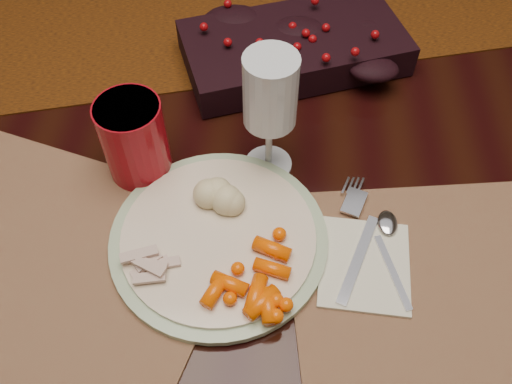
{
  "coord_description": "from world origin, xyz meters",
  "views": [
    {
      "loc": [
        0.03,
        -0.66,
        1.37
      ],
      "look_at": [
        0.01,
        -0.24,
        0.8
      ],
      "focal_mm": 38.0,
      "sensor_mm": 36.0,
      "label": 1
    }
  ],
  "objects_px": {
    "centerpiece": "(294,43)",
    "baby_carrots": "(235,275)",
    "wine_glass": "(270,118)",
    "red_cup": "(134,139)",
    "napkin": "(364,264)",
    "mashed_potatoes": "(216,198)",
    "placemat_main": "(450,281)",
    "dining_table": "(255,216)",
    "turkey_shreds": "(145,267)",
    "dinner_plate": "(219,238)"
  },
  "relations": [
    {
      "from": "centerpiece",
      "to": "baby_carrots",
      "type": "bearing_deg",
      "value": -98.94
    },
    {
      "from": "wine_glass",
      "to": "red_cup",
      "type": "bearing_deg",
      "value": -174.47
    },
    {
      "from": "napkin",
      "to": "red_cup",
      "type": "bearing_deg",
      "value": 159.53
    },
    {
      "from": "baby_carrots",
      "to": "mashed_potatoes",
      "type": "height_order",
      "value": "mashed_potatoes"
    },
    {
      "from": "placemat_main",
      "to": "napkin",
      "type": "height_order",
      "value": "napkin"
    },
    {
      "from": "dining_table",
      "to": "turkey_shreds",
      "type": "relative_size",
      "value": 24.52
    },
    {
      "from": "centerpiece",
      "to": "dinner_plate",
      "type": "distance_m",
      "value": 0.38
    },
    {
      "from": "dining_table",
      "to": "centerpiece",
      "type": "distance_m",
      "value": 0.43
    },
    {
      "from": "centerpiece",
      "to": "baby_carrots",
      "type": "distance_m",
      "value": 0.43
    },
    {
      "from": "placemat_main",
      "to": "wine_glass",
      "type": "height_order",
      "value": "wine_glass"
    },
    {
      "from": "napkin",
      "to": "centerpiece",
      "type": "bearing_deg",
      "value": 108.03
    },
    {
      "from": "placemat_main",
      "to": "centerpiece",
      "type": "bearing_deg",
      "value": 109.59
    },
    {
      "from": "centerpiece",
      "to": "dinner_plate",
      "type": "height_order",
      "value": "centerpiece"
    },
    {
      "from": "dinner_plate",
      "to": "baby_carrots",
      "type": "height_order",
      "value": "baby_carrots"
    },
    {
      "from": "dinner_plate",
      "to": "wine_glass",
      "type": "relative_size",
      "value": 1.45
    },
    {
      "from": "placemat_main",
      "to": "red_cup",
      "type": "relative_size",
      "value": 3.27
    },
    {
      "from": "dining_table",
      "to": "baby_carrots",
      "type": "distance_m",
      "value": 0.54
    },
    {
      "from": "centerpiece",
      "to": "dinner_plate",
      "type": "bearing_deg",
      "value": -104.41
    },
    {
      "from": "mashed_potatoes",
      "to": "turkey_shreds",
      "type": "bearing_deg",
      "value": -128.49
    },
    {
      "from": "dinner_plate",
      "to": "baby_carrots",
      "type": "relative_size",
      "value": 2.39
    },
    {
      "from": "red_cup",
      "to": "dining_table",
      "type": "bearing_deg",
      "value": 48.13
    },
    {
      "from": "centerpiece",
      "to": "mashed_potatoes",
      "type": "xyz_separation_m",
      "value": [
        -0.1,
        -0.32,
        -0.0
      ]
    },
    {
      "from": "mashed_potatoes",
      "to": "red_cup",
      "type": "relative_size",
      "value": 0.59
    },
    {
      "from": "dining_table",
      "to": "baby_carrots",
      "type": "bearing_deg",
      "value": -90.95
    },
    {
      "from": "baby_carrots",
      "to": "wine_glass",
      "type": "distance_m",
      "value": 0.21
    },
    {
      "from": "dinner_plate",
      "to": "napkin",
      "type": "distance_m",
      "value": 0.19
    },
    {
      "from": "baby_carrots",
      "to": "placemat_main",
      "type": "bearing_deg",
      "value": 4.23
    },
    {
      "from": "dining_table",
      "to": "placemat_main",
      "type": "xyz_separation_m",
      "value": [
        0.26,
        -0.33,
        0.38
      ]
    },
    {
      "from": "centerpiece",
      "to": "napkin",
      "type": "height_order",
      "value": "centerpiece"
    },
    {
      "from": "mashed_potatoes",
      "to": "red_cup",
      "type": "bearing_deg",
      "value": 148.08
    },
    {
      "from": "dinner_plate",
      "to": "napkin",
      "type": "xyz_separation_m",
      "value": [
        0.19,
        -0.03,
        -0.01
      ]
    },
    {
      "from": "turkey_shreds",
      "to": "napkin",
      "type": "distance_m",
      "value": 0.28
    },
    {
      "from": "napkin",
      "to": "wine_glass",
      "type": "relative_size",
      "value": 0.67
    },
    {
      "from": "mashed_potatoes",
      "to": "red_cup",
      "type": "distance_m",
      "value": 0.14
    },
    {
      "from": "wine_glass",
      "to": "dinner_plate",
      "type": "bearing_deg",
      "value": -113.9
    },
    {
      "from": "placemat_main",
      "to": "napkin",
      "type": "xyz_separation_m",
      "value": [
        -0.11,
        0.02,
        0.0
      ]
    },
    {
      "from": "centerpiece",
      "to": "wine_glass",
      "type": "xyz_separation_m",
      "value": [
        -0.03,
        -0.23,
        0.06
      ]
    },
    {
      "from": "baby_carrots",
      "to": "centerpiece",
      "type": "bearing_deg",
      "value": 81.06
    },
    {
      "from": "dining_table",
      "to": "wine_glass",
      "type": "relative_size",
      "value": 9.08
    },
    {
      "from": "dinner_plate",
      "to": "turkey_shreds",
      "type": "xyz_separation_m",
      "value": [
        -0.09,
        -0.06,
        0.02
      ]
    },
    {
      "from": "centerpiece",
      "to": "napkin",
      "type": "bearing_deg",
      "value": -76.41
    },
    {
      "from": "placemat_main",
      "to": "mashed_potatoes",
      "type": "height_order",
      "value": "mashed_potatoes"
    },
    {
      "from": "dining_table",
      "to": "mashed_potatoes",
      "type": "height_order",
      "value": "mashed_potatoes"
    },
    {
      "from": "dining_table",
      "to": "red_cup",
      "type": "relative_size",
      "value": 14.6
    },
    {
      "from": "placemat_main",
      "to": "baby_carrots",
      "type": "distance_m",
      "value": 0.27
    },
    {
      "from": "dinner_plate",
      "to": "mashed_potatoes",
      "type": "relative_size",
      "value": 3.96
    },
    {
      "from": "turkey_shreds",
      "to": "centerpiece",
      "type": "bearing_deg",
      "value": 66.96
    },
    {
      "from": "napkin",
      "to": "wine_glass",
      "type": "bearing_deg",
      "value": 132.78
    },
    {
      "from": "turkey_shreds",
      "to": "napkin",
      "type": "relative_size",
      "value": 0.55
    },
    {
      "from": "dinner_plate",
      "to": "mashed_potatoes",
      "type": "bearing_deg",
      "value": 97.08
    }
  ]
}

